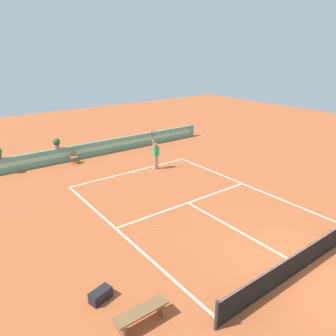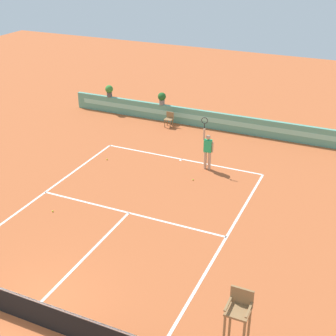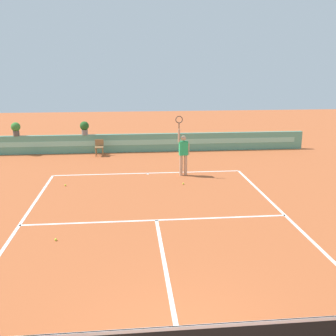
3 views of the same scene
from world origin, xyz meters
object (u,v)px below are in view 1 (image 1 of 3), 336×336
gear_bag (101,295)px  potted_plant_left (57,143)px  bench_courtside (142,314)px  tennis_ball_mid_court (155,230)px  ball_kid_chair (74,157)px  tennis_ball_near_baseline (94,193)px  tennis_ball_by_sideline (166,175)px  tennis_player (156,153)px

gear_bag → potted_plant_left: 13.92m
bench_courtside → tennis_ball_mid_court: bench_courtside is taller
ball_kid_chair → tennis_ball_mid_court: bearing=-92.6°
tennis_ball_near_baseline → potted_plant_left: size_ratio=0.09×
bench_courtside → ball_kid_chair: bearing=75.9°
potted_plant_left → tennis_ball_by_sideline: bearing=-54.7°
gear_bag → potted_plant_left: size_ratio=0.97×
gear_bag → tennis_ball_by_sideline: (7.80, 7.13, -0.15)m
tennis_player → tennis_ball_mid_court: tennis_player is taller
tennis_ball_near_baseline → tennis_ball_mid_court: 5.12m
tennis_ball_mid_court → tennis_ball_by_sideline: (4.17, 4.85, 0.00)m
tennis_ball_by_sideline → potted_plant_left: potted_plant_left is taller
ball_kid_chair → tennis_ball_near_baseline: size_ratio=12.50×
bench_courtside → tennis_ball_mid_court: 4.94m
ball_kid_chair → tennis_ball_mid_court: 10.47m
tennis_player → tennis_ball_by_sideline: tennis_player is taller
tennis_player → potted_plant_left: tennis_player is taller
tennis_ball_mid_court → tennis_ball_near_baseline: bearing=95.7°
gear_bag → tennis_ball_mid_court: bearing=32.2°
bench_courtside → tennis_ball_mid_court: bearing=50.9°
ball_kid_chair → tennis_ball_by_sideline: (3.69, -5.60, -0.44)m
tennis_ball_near_baseline → potted_plant_left: 6.25m
tennis_ball_near_baseline → tennis_ball_by_sideline: (4.68, -0.25, 0.00)m
bench_courtside → tennis_ball_near_baseline: 9.30m
ball_kid_chair → tennis_player: tennis_player is taller
tennis_ball_by_sideline → tennis_player: bearing=82.6°
tennis_ball_mid_court → potted_plant_left: bearing=91.6°
bench_courtside → tennis_ball_by_sideline: (7.28, 8.68, -0.34)m
tennis_ball_by_sideline → bench_courtside: bearing=-130.0°
tennis_ball_near_baseline → tennis_ball_by_sideline: 4.68m
tennis_player → tennis_ball_near_baseline: 5.08m
bench_courtside → potted_plant_left: potted_plant_left is taller
tennis_player → tennis_ball_mid_court: size_ratio=38.01×
tennis_ball_by_sideline → potted_plant_left: (-4.49, 6.34, 1.38)m
tennis_ball_near_baseline → tennis_ball_mid_court: same height
potted_plant_left → gear_bag: bearing=-103.8°
tennis_player → tennis_ball_by_sideline: (-0.18, -1.35, -1.02)m
gear_bag → tennis_player: size_ratio=0.27×
tennis_ball_mid_court → tennis_player: bearing=55.0°
ball_kid_chair → tennis_ball_by_sideline: ball_kid_chair is taller
tennis_ball_by_sideline → potted_plant_left: 7.89m
ball_kid_chair → gear_bag: 13.38m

